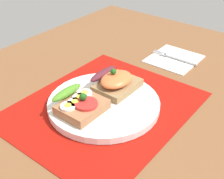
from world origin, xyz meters
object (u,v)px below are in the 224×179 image
Objects in this scene: sandwich_egg_tomato at (80,104)px; sandwich_salmon at (115,82)px; plate at (104,104)px; napkin at (174,58)px; fork at (173,57)px.

sandwich_egg_tomato is 0.91× the size of sandwich_salmon.
plate is 31.30cm from napkin.
napkin is (31.28, -1.02, -0.80)cm from plate.
napkin is (25.67, -2.08, -3.59)cm from sandwich_salmon.
plate is at bearing -17.60° from sandwich_egg_tomato.
sandwich_egg_tomato reaches higher than fork.
sandwich_salmon is (5.60, 1.07, 2.79)cm from plate.
napkin is 1.03× the size of fork.
sandwich_salmon is 0.73× the size of napkin.
fork reaches higher than napkin.
plate is at bearing 178.53° from fork.
sandwich_egg_tomato is 37.34cm from napkin.
fork is (25.47, -1.86, -3.13)cm from sandwich_salmon.
sandwich_salmon reaches higher than plate.
fork is at bearing -4.10° from sandwich_egg_tomato.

